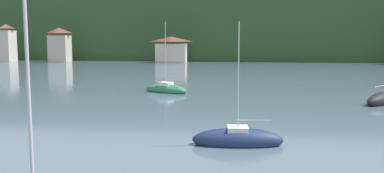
# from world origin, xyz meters

# --- Properties ---
(wooded_hillside) EXTENTS (352.00, 76.00, 35.89)m
(wooded_hillside) POSITION_xyz_m (-5.37, 153.61, 7.62)
(wooded_hillside) COLOR #2D4C28
(wooded_hillside) RESTS_ON ground_plane
(shore_building_west) EXTENTS (3.29, 3.99, 8.95)m
(shore_building_west) POSITION_xyz_m (-53.66, 104.40, 4.35)
(shore_building_west) COLOR beige
(shore_building_west) RESTS_ON ground_plane
(shore_building_westcentral) EXTENTS (4.70, 3.82, 8.04)m
(shore_building_westcentral) POSITION_xyz_m (-40.24, 104.32, 3.90)
(shore_building_westcentral) COLOR #BCB29E
(shore_building_westcentral) RESTS_ON ground_plane
(shore_building_central) EXTENTS (7.18, 3.48, 5.97)m
(shore_building_central) POSITION_xyz_m (-13.41, 104.16, 2.89)
(shore_building_central) COLOR beige
(shore_building_central) RESTS_ON ground_plane
(sailboat_mid_1) EXTENTS (5.12, 2.00, 7.11)m
(sailboat_mid_1) POSITION_xyz_m (3.32, 32.34, 0.33)
(sailboat_mid_1) COLOR navy
(sailboat_mid_1) RESTS_ON ground_plane
(sailboat_far_7) EXTENTS (5.49, 3.86, 7.84)m
(sailboat_far_7) POSITION_xyz_m (-4.82, 53.48, 0.32)
(sailboat_far_7) COLOR #2D754C
(sailboat_far_7) RESTS_ON ground_plane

